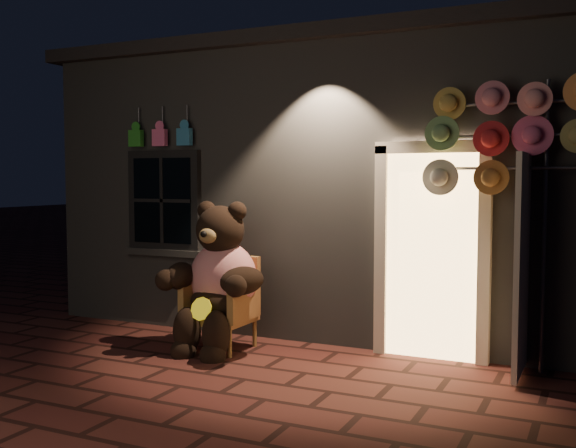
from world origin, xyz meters
The scene contains 5 objects.
ground centered at (0.00, 0.00, 0.00)m, with size 60.00×60.00×0.00m, color #4C231D.
shop_building centered at (0.00, 3.99, 1.74)m, with size 7.30×5.95×3.51m.
wicker_armchair centered at (-0.76, 0.92, 0.49)m, with size 0.69×0.63×0.98m.
teddy_bear centered at (-0.76, 0.80, 0.74)m, with size 1.21×0.94×1.66m.
hat_rack centered at (2.04, 1.28, 2.25)m, with size 1.55×0.22×2.74m.
Camera 1 is at (2.91, -5.25, 1.83)m, focal length 42.00 mm.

